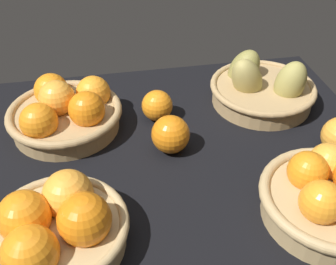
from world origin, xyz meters
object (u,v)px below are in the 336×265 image
object	(u,v)px
basket_far_left	(331,197)
loose_orange_front_gap	(171,134)
loose_orange_back_gap	(157,106)
basket_near_left_pears	(261,88)
basket_near_right	(66,111)
basket_far_right	(56,227)

from	to	relation	value
basket_far_left	loose_orange_front_gap	bearing A→B (deg)	-43.77
basket_far_left	loose_orange_back_gap	bearing A→B (deg)	-54.40
basket_near_left_pears	basket_near_right	world-z (taller)	basket_near_left_pears
basket_far_left	basket_near_right	distance (cm)	54.47
basket_far_right	basket_near_left_pears	xyz separation A→B (cm)	(-45.61, -33.36, -0.56)
basket_near_right	loose_orange_front_gap	size ratio (longest dim) A/B	3.16
basket_far_right	basket_far_left	world-z (taller)	basket_far_right
basket_near_left_pears	loose_orange_front_gap	xyz separation A→B (cm)	(24.02, 13.49, 0.05)
basket_far_left	basket_near_left_pears	bearing A→B (deg)	-92.23
basket_near_right	basket_far_right	bearing A→B (deg)	87.97
basket_far_left	basket_near_left_pears	world-z (taller)	basket_near_left_pears
basket_far_right	loose_orange_front_gap	world-z (taller)	basket_far_right
loose_orange_back_gap	loose_orange_front_gap	bearing A→B (deg)	94.37
basket_near_left_pears	loose_orange_back_gap	xyz separation A→B (cm)	(24.87, 2.36, -0.37)
basket_far_right	loose_orange_front_gap	xyz separation A→B (cm)	(-21.59, -19.87, -0.50)
loose_orange_back_gap	basket_near_left_pears	bearing A→B (deg)	-174.58
basket_far_left	loose_orange_back_gap	world-z (taller)	basket_far_left
basket_far_right	basket_near_right	bearing A→B (deg)	-92.03
loose_orange_front_gap	basket_near_left_pears	bearing A→B (deg)	-150.68
loose_orange_front_gap	loose_orange_back_gap	size ratio (longest dim) A/B	1.12
basket_far_right	basket_near_right	world-z (taller)	same
basket_near_right	loose_orange_back_gap	xyz separation A→B (cm)	(-19.63, 0.43, -0.73)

